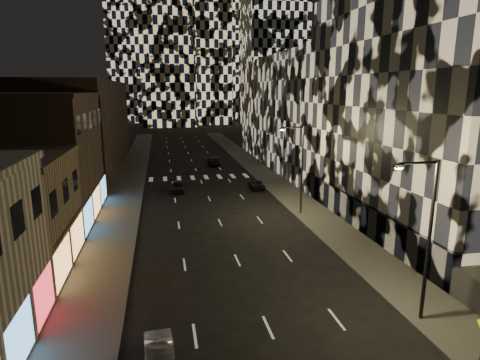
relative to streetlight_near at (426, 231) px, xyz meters
name	(u,v)px	position (x,y,z in m)	size (l,w,h in m)	color
sidewalk_left	(130,180)	(-18.35, 40.00, -5.28)	(4.00, 120.00, 0.15)	#47443F
sidewalk_right	(265,174)	(1.65, 40.00, -5.28)	(4.00, 120.00, 0.15)	#47443F
curb_left	(145,179)	(-16.25, 40.00, -5.28)	(0.20, 120.00, 0.15)	#4C4C47
curb_right	(251,175)	(-0.45, 40.00, -5.28)	(0.20, 120.00, 0.15)	#4C4C47
retail_brown	(40,160)	(-25.35, 23.50, 0.65)	(10.00, 15.00, 12.00)	#493629
retail_filler_left	(86,126)	(-25.35, 50.00, 1.65)	(10.00, 40.00, 14.00)	#493629
midrise_right	(445,109)	(11.65, 14.50, 5.65)	(16.00, 25.00, 22.00)	#232326
midrise_base	(359,214)	(3.95, 14.50, -3.85)	(0.60, 25.00, 3.00)	#383838
midrise_filler_right	(312,112)	(11.65, 47.00, 3.65)	(16.00, 40.00, 18.00)	#232326
streetlight_near	(426,231)	(0.00, 0.00, 0.00)	(2.55, 0.25, 9.00)	black
streetlight_far	(300,164)	(0.00, 20.00, 0.00)	(2.55, 0.25, 9.00)	black
car_silver_parked	(160,357)	(-14.15, -1.28, -4.73)	(1.31, 3.76, 1.24)	gray
car_dark_midlane	(178,186)	(-11.85, 32.13, -4.65)	(1.65, 4.11, 1.40)	black
car_dark_oncoming	(214,161)	(-4.85, 49.79, -4.65)	(1.97, 4.86, 1.41)	black
car_dark_rightlane	(257,185)	(-1.61, 31.60, -4.82)	(1.76, 3.81, 1.06)	black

